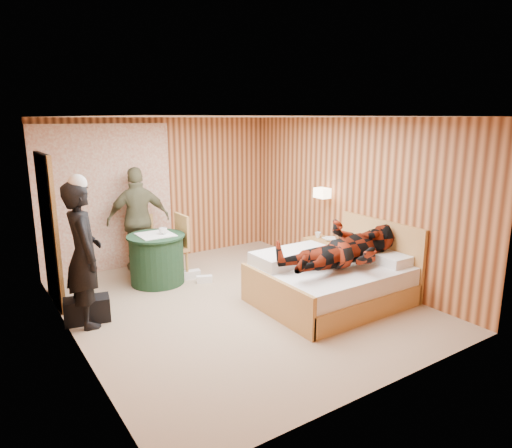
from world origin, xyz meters
TOP-DOWN VIEW (x-y plane):
  - floor at (0.00, 0.00)m, footprint 4.20×5.00m
  - ceiling at (0.00, 0.00)m, footprint 4.20×5.00m
  - wall_back at (0.00, 2.50)m, footprint 4.20×0.02m
  - wall_left at (-2.10, 0.00)m, footprint 0.02×5.00m
  - wall_right at (2.10, 0.00)m, footprint 0.02×5.00m
  - curtain at (-1.00, 2.43)m, footprint 2.20×0.08m
  - doorway at (-2.06, 1.40)m, footprint 0.06×0.90m
  - wall_lamp at (1.92, 0.45)m, footprint 0.26×0.24m
  - bed at (1.13, -0.67)m, footprint 1.97×1.52m
  - nightstand at (1.88, 0.34)m, footprint 0.42×0.57m
  - round_table at (-0.60, 1.35)m, footprint 0.87×0.87m
  - chair_far at (-0.58, 2.04)m, footprint 0.51×0.51m
  - chair_near at (-0.26, 1.40)m, footprint 0.46×0.46m
  - duffel_bag at (-1.85, 0.53)m, footprint 0.59×0.39m
  - sneaker_left at (-0.10, 1.23)m, footprint 0.32×0.18m
  - sneaker_right at (0.01, 0.96)m, footprint 0.26×0.19m
  - woman_standing at (-1.85, 0.46)m, footprint 0.47×0.68m
  - man_at_table at (-0.60, 2.08)m, footprint 1.07×0.59m
  - man_on_bed at (1.15, -0.90)m, footprint 0.86×0.67m
  - book_lower at (1.88, 0.29)m, footprint 0.20×0.25m
  - book_upper at (1.88, 0.29)m, footprint 0.27×0.28m
  - cup_nightstand at (1.88, 0.47)m, footprint 0.13×0.13m
  - cup_table at (-0.50, 1.30)m, footprint 0.16×0.16m

SIDE VIEW (x-z plane):
  - floor at x=0.00m, z-range -0.01..0.01m
  - sneaker_right at x=0.01m, z-range 0.00..0.11m
  - sneaker_left at x=-0.10m, z-range 0.00..0.14m
  - duffel_bag at x=-1.85m, z-range 0.00..0.31m
  - nightstand at x=1.88m, z-range 0.01..0.56m
  - bed at x=1.13m, z-range -0.22..0.83m
  - round_table at x=-0.60m, z-range 0.00..0.78m
  - chair_far at x=-0.58m, z-range 0.07..1.00m
  - book_lower at x=1.88m, z-range 0.55..0.57m
  - book_upper at x=1.88m, z-range 0.57..0.59m
  - chair_near at x=-0.26m, z-range 0.08..1.10m
  - cup_nightstand at x=1.88m, z-range 0.55..0.64m
  - cup_table at x=-0.50m, z-range 0.77..0.87m
  - man_at_table at x=-0.60m, z-range 0.00..1.72m
  - woman_standing at x=-1.85m, z-range 0.00..1.78m
  - man_on_bed at x=1.15m, z-range 0.07..1.84m
  - doorway at x=-2.06m, z-range 0.00..2.05m
  - curtain at x=-1.00m, z-range 0.00..2.40m
  - wall_back at x=0.00m, z-range 0.00..2.50m
  - wall_left at x=-2.10m, z-range 0.00..2.50m
  - wall_right at x=2.10m, z-range 0.00..2.50m
  - wall_lamp at x=1.92m, z-range 1.22..1.38m
  - ceiling at x=0.00m, z-range 2.50..2.50m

